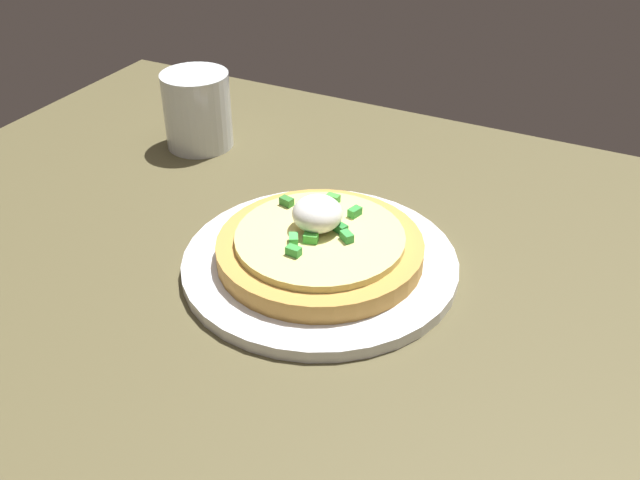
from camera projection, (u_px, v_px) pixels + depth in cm
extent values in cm
cube|color=brown|center=(323.00, 301.00, 65.46)|extent=(104.20, 79.37, 3.40)
cylinder|color=white|center=(320.00, 263.00, 66.42)|extent=(25.52, 25.52, 1.18)
cylinder|color=#C39042|center=(320.00, 250.00, 65.56)|extent=(19.02, 19.02, 1.90)
cylinder|color=#E2D27D|center=(320.00, 238.00, 64.84)|extent=(15.51, 15.51, 0.69)
ellipsoid|color=white|center=(317.00, 214.00, 64.62)|extent=(4.61, 4.61, 3.18)
cube|color=#27832C|center=(307.00, 221.00, 65.79)|extent=(1.47, 1.18, 0.80)
cube|color=green|center=(294.00, 251.00, 61.78)|extent=(1.34, 0.91, 0.80)
cube|color=green|center=(347.00, 236.00, 63.66)|extent=(1.51, 1.40, 0.80)
cube|color=green|center=(311.00, 238.00, 63.46)|extent=(1.44, 1.10, 0.80)
cube|color=green|center=(296.00, 237.00, 63.59)|extent=(1.32, 1.51, 0.80)
cube|color=green|center=(351.00, 211.00, 67.28)|extent=(1.11, 1.44, 0.80)
cube|color=#327C30|center=(287.00, 201.00, 68.73)|extent=(1.42, 1.06, 0.80)
cube|color=#298235|center=(342.00, 228.00, 64.76)|extent=(1.48, 1.19, 0.80)
cube|color=green|center=(333.00, 198.00, 69.20)|extent=(1.31, 0.84, 0.80)
cylinder|color=silver|center=(197.00, 110.00, 85.74)|extent=(8.07, 8.07, 9.12)
cylinder|color=#C08323|center=(198.00, 117.00, 86.23)|extent=(7.10, 7.10, 6.58)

